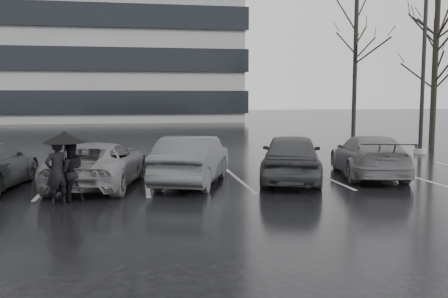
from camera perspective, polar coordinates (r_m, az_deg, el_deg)
name	(u,v)px	position (r m, az deg, el deg)	size (l,w,h in m)	color
ground	(234,195)	(13.07, 1.13, -5.25)	(160.00, 160.00, 0.00)	black
car_main	(291,157)	(15.10, 7.69, -0.93)	(1.75, 4.35, 1.48)	black
car_west_a	(192,160)	(14.61, -3.65, -1.25)	(1.50, 4.30, 1.42)	#2B2B2D
car_west_b	(99,164)	(14.63, -14.08, -1.71)	(2.10, 4.56, 1.27)	#505053
car_east	(369,156)	(16.58, 16.22, -0.76)	(1.86, 4.57, 1.33)	#505053
pedestrian_left	(57,172)	(12.44, -18.60, -2.51)	(0.57, 0.37, 1.55)	black
pedestrian_right	(70,172)	(12.66, -17.17, -2.54)	(0.71, 0.55, 1.46)	black
umbrella	(64,137)	(12.53, -17.78, 1.27)	(1.02, 1.02, 1.74)	black
lamp_post	(424,52)	(24.04, 21.89, 10.21)	(0.54, 0.54, 9.79)	gray
stall_stripes	(193,180)	(15.39, -3.58, -3.53)	(19.72, 5.00, 0.00)	#B0B0B2
tree_east	(435,67)	(26.85, 22.99, 8.65)	(0.26, 0.26, 8.00)	black
tree_ne	(434,80)	(31.54, 22.84, 7.29)	(0.26, 0.26, 7.00)	black
tree_north	(355,69)	(32.54, 14.74, 8.83)	(0.26, 0.26, 8.50)	black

